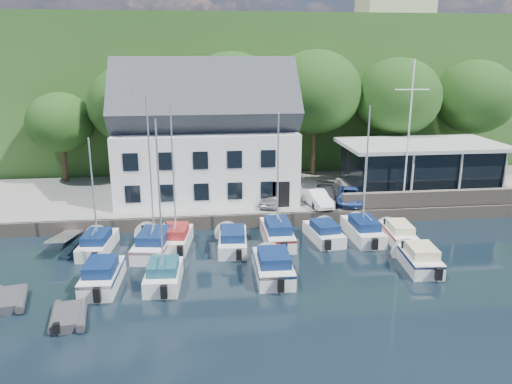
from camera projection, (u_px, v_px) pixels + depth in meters
ground at (347, 293)px, 26.59m from camera, size 180.00×180.00×0.00m
quay at (288, 195)px, 43.18m from camera, size 60.00×13.00×1.00m
quay_face at (304, 219)px, 36.97m from camera, size 60.00×0.30×1.00m
hillside at (241, 79)px, 83.68m from camera, size 160.00×75.00×16.00m
field_patch at (281, 31)px, 90.04m from camera, size 50.00×30.00×0.30m
harbor_building at (206, 143)px, 40.11m from camera, size 14.40×8.20×8.70m
club_pavilion at (419, 166)px, 42.32m from camera, size 13.20×7.20×4.10m
seawall at (456, 198)px, 38.43m from camera, size 18.00×0.50×1.20m
gangway at (68, 245)px, 33.30m from camera, size 1.20×6.00×1.40m
car_silver at (271, 198)px, 38.43m from camera, size 2.35×3.78×1.20m
car_white at (317, 198)px, 38.25m from camera, size 1.96×3.96×1.25m
car_dgrey at (324, 195)px, 38.87m from camera, size 2.93×4.74×1.28m
car_blue at (350, 195)px, 38.91m from camera, size 2.59×4.01×1.28m
flagpole at (409, 134)px, 37.54m from camera, size 2.63×0.20×10.95m
tree_0 at (62, 138)px, 44.65m from camera, size 5.89×5.89×8.05m
tree_1 at (132, 124)px, 44.51m from camera, size 7.58×7.58×10.36m
tree_2 at (232, 116)px, 45.47m from camera, size 8.44×8.44×11.53m
tree_3 at (315, 114)px, 46.70m from camera, size 8.56×8.56×11.70m
tree_4 at (396, 117)px, 46.92m from camera, size 8.04×8.04×10.99m
tree_5 at (473, 116)px, 48.85m from camera, size 7.86×7.86×10.75m
boat_r1_0 at (93, 190)px, 31.16m from camera, size 2.50×6.27×8.21m
boat_r1_1 at (151, 182)px, 30.88m from camera, size 3.27×7.14×9.25m
boat_r1_2 at (174, 180)px, 31.71m from camera, size 2.63×5.93×9.16m
boat_r1_3 at (233, 238)px, 32.57m from camera, size 2.47×6.44×1.39m
boat_r1_4 at (278, 173)px, 32.59m from camera, size 2.01×7.06×9.61m
boat_r1_5 at (324, 231)px, 33.96m from camera, size 2.59×5.82×1.35m
boat_r1_6 at (366, 173)px, 33.28m from camera, size 2.07×6.76×9.22m
boat_r1_7 at (398, 231)px, 33.87m from camera, size 2.16×6.12×1.35m
boat_r2_0 at (102, 273)px, 27.21m from camera, size 2.27×5.85×1.58m
boat_r2_1 at (160, 208)px, 26.42m from camera, size 2.36×5.31×8.89m
boat_r2_2 at (273, 263)px, 28.45m from camera, size 2.32×6.26×1.57m
boat_r2_4 at (419, 256)px, 29.58m from camera, size 2.45×5.67×1.48m
dinghy_0 at (9, 298)px, 25.38m from camera, size 2.29×3.16×0.67m
dinghy_1 at (68, 315)px, 23.76m from camera, size 2.13×3.08×0.66m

